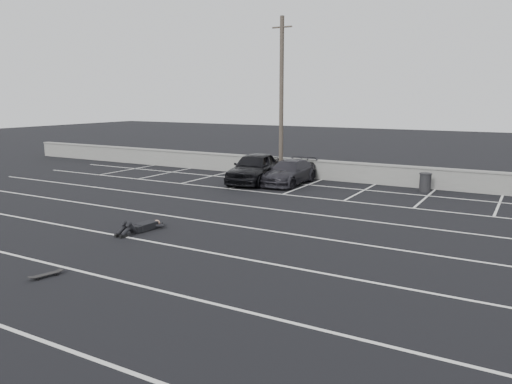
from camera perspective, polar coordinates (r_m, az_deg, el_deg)
The scene contains 9 objects.
ground at distance 14.87m, azimuth -5.69°, elevation -6.83°, with size 120.00×120.00×0.00m, color black.
seawall at distance 27.12m, azimuth 11.60°, elevation 2.23°, with size 50.00×0.45×1.06m.
stall_lines at distance 18.54m, azimuth 1.98°, elevation -3.21°, with size 36.00×20.05×0.01m.
car_left at distance 26.50m, azimuth -0.20°, elevation 2.80°, with size 1.88×4.67×1.59m, color black.
car_right at distance 26.12m, azimuth 3.80°, elevation 2.28°, with size 1.76×4.32×1.25m, color #26252B.
utility_pole at distance 27.70m, azimuth 2.92°, elevation 10.65°, with size 1.16×0.23×8.72m.
trash_bin at distance 25.28m, azimuth 18.77°, elevation 1.06°, with size 0.72×0.72×0.91m.
person at distance 17.56m, azimuth -12.43°, elevation -3.46°, with size 1.12×2.47×0.48m, color black, non-canonical shape.
skateboard at distance 13.87m, azimuth -22.88°, elevation -8.71°, with size 0.35×0.71×0.08m.
Camera 1 is at (8.24, -11.54, 4.50)m, focal length 35.00 mm.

